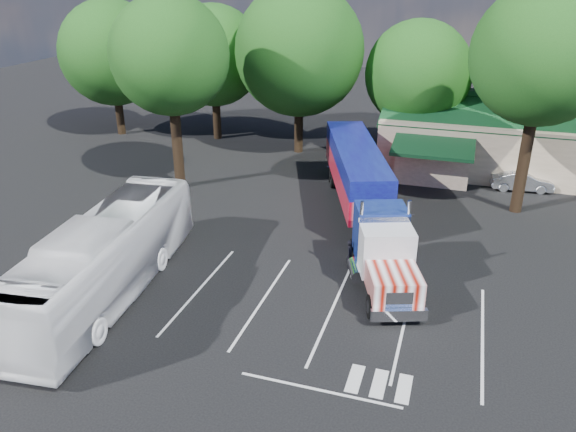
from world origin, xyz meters
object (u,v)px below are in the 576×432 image
(bicycle, at_px, (407,218))
(tour_bus, at_px, (105,258))
(woman, at_px, (350,254))
(semi_truck, at_px, (362,186))
(silver_sedan, at_px, (522,181))

(bicycle, xyz_separation_m, tour_bus, (-12.25, -11.86, 1.42))
(woman, distance_m, bicycle, 6.33)
(semi_truck, bearing_deg, woman, -104.02)
(tour_bus, bearing_deg, semi_truck, 44.09)
(bicycle, bearing_deg, semi_truck, 169.17)
(bicycle, xyz_separation_m, silver_sedan, (6.75, 8.22, 0.19))
(bicycle, bearing_deg, silver_sedan, 31.25)
(woman, relative_size, silver_sedan, 0.37)
(tour_bus, xyz_separation_m, silver_sedan, (19.00, 20.08, -1.22))
(woman, height_order, tour_bus, tour_bus)
(semi_truck, xyz_separation_m, silver_sedan, (9.41, 8.62, -1.66))
(silver_sedan, bearing_deg, semi_truck, 125.00)
(tour_bus, bearing_deg, silver_sedan, 40.60)
(woman, height_order, silver_sedan, woman)
(semi_truck, distance_m, silver_sedan, 12.87)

